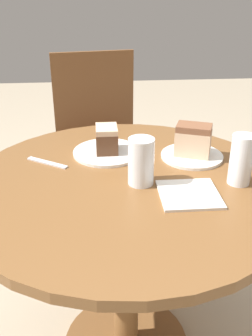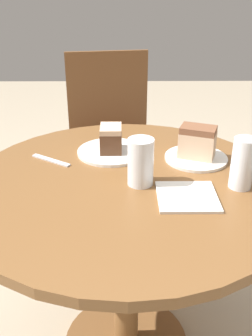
% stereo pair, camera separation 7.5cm
% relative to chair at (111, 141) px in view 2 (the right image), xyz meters
% --- Properties ---
extents(table, '(0.96, 0.96, 0.70)m').
position_rel_chair_xyz_m(table, '(0.07, -0.86, 0.08)').
color(table, brown).
rests_on(table, ground_plane).
extents(chair, '(0.49, 0.47, 0.91)m').
position_rel_chair_xyz_m(chair, '(0.00, 0.00, 0.00)').
color(chair, brown).
rests_on(chair, ground_plane).
extents(plate_near, '(0.20, 0.20, 0.01)m').
position_rel_chair_xyz_m(plate_near, '(0.30, -0.72, 0.24)').
color(plate_near, silver).
rests_on(plate_near, table).
extents(plate_far, '(0.23, 0.23, 0.01)m').
position_rel_chair_xyz_m(plate_far, '(0.02, -0.67, 0.24)').
color(plate_far, silver).
rests_on(plate_far, table).
extents(cake_slice_near, '(0.13, 0.11, 0.10)m').
position_rel_chair_xyz_m(cake_slice_near, '(0.30, -0.72, 0.30)').
color(cake_slice_near, beige).
rests_on(cake_slice_near, plate_near).
extents(cake_slice_far, '(0.07, 0.09, 0.09)m').
position_rel_chair_xyz_m(cake_slice_far, '(0.02, -0.67, 0.29)').
color(cake_slice_far, brown).
rests_on(cake_slice_far, plate_far).
extents(glass_lemonade, '(0.08, 0.08, 0.14)m').
position_rel_chair_xyz_m(glass_lemonade, '(0.11, -0.88, 0.30)').
color(glass_lemonade, silver).
rests_on(glass_lemonade, table).
extents(glass_water, '(0.07, 0.07, 0.15)m').
position_rel_chair_xyz_m(glass_water, '(0.40, -0.91, 0.30)').
color(glass_water, silver).
rests_on(glass_water, table).
extents(napkin_stack, '(0.16, 0.16, 0.01)m').
position_rel_chair_xyz_m(napkin_stack, '(0.24, -0.97, 0.24)').
color(napkin_stack, silver).
rests_on(napkin_stack, table).
extents(spoon, '(0.14, 0.10, 0.00)m').
position_rel_chair_xyz_m(spoon, '(-0.17, -0.73, 0.24)').
color(spoon, silver).
rests_on(spoon, table).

